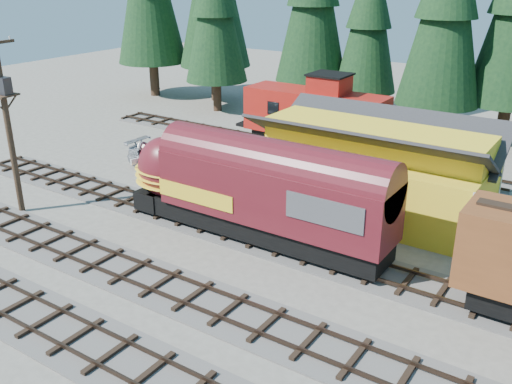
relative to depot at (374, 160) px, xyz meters
The scene contains 8 objects.
ground 10.91m from the depot, 89.99° to the right, with size 120.00×120.00×0.00m, color #6B665B.
track_spur 12.83m from the depot, 143.13° to the left, with size 32.00×3.20×0.33m.
depot is the anchor object (origin of this frame).
locomotive 7.57m from the depot, 120.60° to the right, with size 14.70×2.92×4.00m.
caboose 10.65m from the depot, 135.19° to the left, with size 10.31×2.99×5.36m.
utility_pole 19.52m from the depot, 145.79° to the right, with size 1.33×2.39×9.77m.
pickup_truck_a 11.89m from the depot, behind, with size 3.08×6.67×1.85m, color black.
pickup_truck_b 13.80m from the depot, behind, with size 2.51×6.16×1.79m, color #A7A9AF.
Camera 1 is at (10.90, -17.26, 12.82)m, focal length 40.00 mm.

